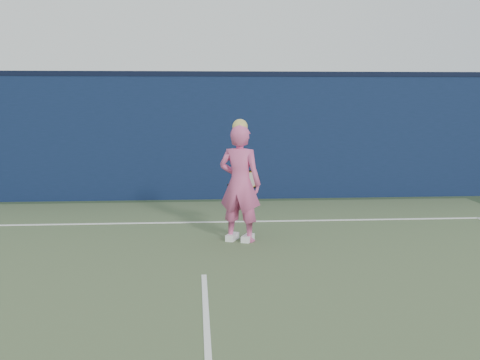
{
  "coord_description": "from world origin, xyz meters",
  "views": [
    {
      "loc": [
        -0.09,
        -5.89,
        2.1
      ],
      "look_at": [
        0.55,
        2.68,
        0.9
      ],
      "focal_mm": 45.0,
      "sensor_mm": 36.0,
      "label": 1
    }
  ],
  "objects": [
    {
      "name": "court_lines",
      "position": [
        0.0,
        -0.33,
        0.01
      ],
      "size": [
        11.0,
        12.04,
        0.01
      ],
      "color": "white",
      "rests_on": "court_surface"
    },
    {
      "name": "wall_cap",
      "position": [
        0.0,
        6.5,
        2.55
      ],
      "size": [
        24.0,
        0.42,
        0.1
      ],
      "primitive_type": "cube",
      "color": "black",
      "rests_on": "backstop_wall"
    },
    {
      "name": "ground",
      "position": [
        0.0,
        0.0,
        0.0
      ],
      "size": [
        80.0,
        80.0,
        0.0
      ],
      "primitive_type": "plane",
      "color": "#2E3F27",
      "rests_on": "ground"
    },
    {
      "name": "racket",
      "position": [
        0.71,
        3.07,
        0.85
      ],
      "size": [
        0.49,
        0.32,
        0.3
      ],
      "rotation": [
        0.0,
        0.0,
        -0.65
      ],
      "color": "black",
      "rests_on": "ground"
    },
    {
      "name": "backstop_wall",
      "position": [
        0.0,
        6.5,
        1.25
      ],
      "size": [
        24.0,
        0.4,
        2.5
      ],
      "primitive_type": "cube",
      "color": "#0C1935",
      "rests_on": "ground"
    },
    {
      "name": "player",
      "position": [
        0.55,
        2.68,
        0.86
      ],
      "size": [
        0.73,
        0.62,
        1.78
      ],
      "rotation": [
        0.0,
        0.0,
        2.73
      ],
      "color": "#D6538C",
      "rests_on": "ground"
    }
  ]
}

